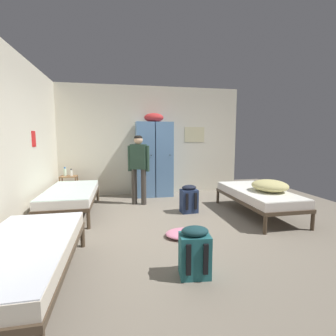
{
  "coord_description": "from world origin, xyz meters",
  "views": [
    {
      "loc": [
        -0.83,
        -3.9,
        1.48
      ],
      "look_at": [
        0.0,
        0.25,
        0.95
      ],
      "focal_mm": 26.37,
      "sensor_mm": 36.0,
      "label": 1
    }
  ],
  "objects": [
    {
      "name": "bed_left_front",
      "position": [
        -1.76,
        -1.46,
        0.38
      ],
      "size": [
        0.9,
        1.9,
        0.49
      ],
      "color": "#473828",
      "rests_on": "ground_plane"
    },
    {
      "name": "water_bottle",
      "position": [
        -2.09,
        2.23,
        0.67
      ],
      "size": [
        0.07,
        0.07,
        0.21
      ],
      "color": "silver",
      "rests_on": "shelf_unit"
    },
    {
      "name": "room_backdrop",
      "position": [
        -1.2,
        1.24,
        1.39
      ],
      "size": [
        4.74,
        5.09,
        2.78
      ],
      "color": "beige",
      "rests_on": "ground_plane"
    },
    {
      "name": "lotion_bottle",
      "position": [
        -1.94,
        2.17,
        0.65
      ],
      "size": [
        0.06,
        0.06,
        0.18
      ],
      "color": "white",
      "rests_on": "shelf_unit"
    },
    {
      "name": "bed_right",
      "position": [
        1.76,
        0.29,
        0.38
      ],
      "size": [
        0.9,
        1.9,
        0.49
      ],
      "color": "#473828",
      "rests_on": "ground_plane"
    },
    {
      "name": "clothes_pile_pink",
      "position": [
        0.09,
        -0.47,
        0.05
      ],
      "size": [
        0.54,
        0.44,
        0.09
      ],
      "color": "pink",
      "rests_on": "ground_plane"
    },
    {
      "name": "ground_plane",
      "position": [
        0.0,
        0.0,
        0.0
      ],
      "size": [
        8.05,
        8.05,
        0.0
      ],
      "primitive_type": "plane",
      "color": "gray"
    },
    {
      "name": "shelf_unit",
      "position": [
        -2.01,
        2.21,
        0.35
      ],
      "size": [
        0.38,
        0.3,
        0.57
      ],
      "color": "brown",
      "rests_on": "ground_plane"
    },
    {
      "name": "backpack_teal",
      "position": [
        -0.06,
        -1.51,
        0.26
      ],
      "size": [
        0.34,
        0.36,
        0.55
      ],
      "color": "#23666B",
      "rests_on": "ground_plane"
    },
    {
      "name": "backpack_navy",
      "position": [
        0.51,
        0.69,
        0.26
      ],
      "size": [
        0.34,
        0.35,
        0.55
      ],
      "color": "navy",
      "rests_on": "ground_plane"
    },
    {
      "name": "locker_bank",
      "position": [
        0.04,
        2.24,
        0.97
      ],
      "size": [
        0.9,
        0.55,
        2.07
      ],
      "color": "#5B84B2",
      "rests_on": "ground_plane"
    },
    {
      "name": "bedding_heap",
      "position": [
        1.88,
        0.11,
        0.59
      ],
      "size": [
        0.63,
        0.68,
        0.21
      ],
      "color": "#D1C67F",
      "rests_on": "bed_right"
    },
    {
      "name": "person_traveler",
      "position": [
        -0.41,
        1.47,
        0.92
      ],
      "size": [
        0.46,
        0.29,
        1.52
      ],
      "color": "#3D3833",
      "rests_on": "ground_plane"
    },
    {
      "name": "bed_left_rear",
      "position": [
        -1.76,
        1.06,
        0.38
      ],
      "size": [
        0.9,
        1.9,
        0.49
      ],
      "color": "#473828",
      "rests_on": "ground_plane"
    }
  ]
}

